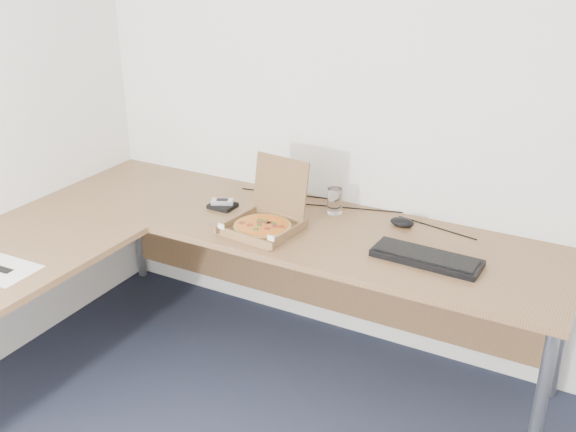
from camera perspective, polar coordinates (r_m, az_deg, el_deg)
The scene contains 10 objects.
room_shell at distance 1.52m, azimuth -8.14°, elevation -5.48°, with size 3.50×3.50×2.50m, color white, non-canonical shape.
desk at distance 2.91m, azimuth -9.41°, elevation -2.88°, with size 2.50×2.20×0.73m.
pizza_box at distance 2.97m, azimuth -2.04°, elevation -0.57°, with size 0.29×0.34×0.29m.
drinking_glass at distance 3.14m, azimuth 4.02°, elevation 1.30°, with size 0.07×0.07×0.12m, color white.
keyboard at distance 2.76m, azimuth 11.79°, elevation -3.56°, with size 0.44×0.16×0.03m, color black.
mouse at distance 3.05m, azimuth 9.76°, elevation -0.52°, with size 0.11×0.07×0.04m, color black.
wallet at distance 3.23m, azimuth -5.63°, elevation 0.88°, with size 0.12×0.10×0.02m, color black.
phone at distance 3.22m, azimuth -5.66°, elevation 1.23°, with size 0.11×0.06×0.02m, color #B2B5BA.
paper_sheet at distance 2.89m, azimuth -23.47°, elevation -4.20°, with size 0.29×0.20×0.00m, color white.
cable_bundle at distance 3.22m, azimuth 5.20°, elevation 0.71°, with size 0.59×0.04×0.01m, color black, non-canonical shape.
Camera 1 is at (0.81, -1.05, 1.99)m, focal length 41.42 mm.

